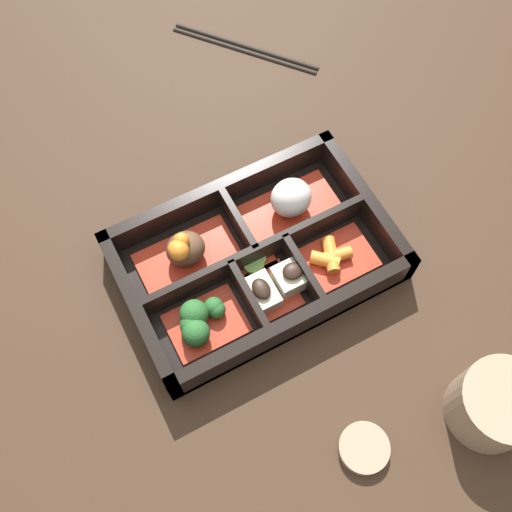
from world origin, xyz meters
TOP-DOWN VIEW (x-y plane):
  - ground_plane at (0.00, 0.00)m, footprint 3.00×3.00m
  - bento_base at (0.00, 0.00)m, footprint 0.31×0.20m
  - bento_rim at (0.00, -0.00)m, footprint 0.31×0.20m
  - bowl_stew at (-0.07, 0.04)m, footprint 0.12×0.06m
  - bowl_rice at (0.07, 0.04)m, footprint 0.12×0.06m
  - bowl_greens at (-0.09, -0.04)m, footprint 0.08×0.06m
  - bowl_tofu at (0.01, -0.04)m, footprint 0.07×0.06m
  - bowl_carrots at (0.08, -0.04)m, footprint 0.08×0.06m
  - bowl_pickles at (-0.00, -0.00)m, footprint 0.04×0.03m
  - tea_cup at (0.13, -0.26)m, footprint 0.09×0.09m
  - chopsticks at (0.14, 0.31)m, footprint 0.15×0.18m
  - sauce_dish at (0.00, -0.24)m, footprint 0.05×0.05m

SIDE VIEW (x-z plane):
  - ground_plane at x=0.00m, z-range 0.00..0.00m
  - chopsticks at x=0.14m, z-range 0.00..0.01m
  - bento_base at x=0.00m, z-range 0.00..0.01m
  - sauce_dish at x=0.00m, z-range 0.00..0.01m
  - bowl_pickles at x=0.00m, z-range 0.01..0.02m
  - bowl_carrots at x=0.08m, z-range 0.01..0.03m
  - bowl_tofu at x=0.01m, z-range 0.01..0.04m
  - bento_rim at x=0.00m, z-range 0.00..0.05m
  - bowl_greens at x=-0.09m, z-range 0.01..0.04m
  - bowl_stew at x=-0.07m, z-range 0.00..0.06m
  - bowl_rice at x=0.07m, z-range 0.01..0.06m
  - tea_cup at x=0.13m, z-range 0.00..0.07m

